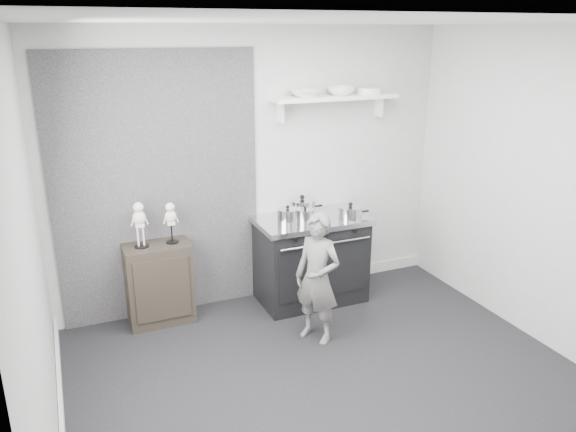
% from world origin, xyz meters
% --- Properties ---
extents(ground, '(4.00, 4.00, 0.00)m').
position_xyz_m(ground, '(0.00, 0.00, 0.00)').
color(ground, black).
rests_on(ground, ground).
extents(room_shell, '(4.02, 3.62, 2.71)m').
position_xyz_m(room_shell, '(-0.09, 0.15, 1.64)').
color(room_shell, silver).
rests_on(room_shell, ground).
extents(wall_shelf, '(1.30, 0.26, 0.24)m').
position_xyz_m(wall_shelf, '(0.80, 1.68, 2.01)').
color(wall_shelf, white).
rests_on(wall_shelf, room_shell).
extents(stove, '(1.10, 0.69, 0.88)m').
position_xyz_m(stove, '(0.47, 1.48, 0.45)').
color(stove, black).
rests_on(stove, ground).
extents(side_cabinet, '(0.60, 0.35, 0.78)m').
position_xyz_m(side_cabinet, '(-1.04, 1.61, 0.39)').
color(side_cabinet, black).
rests_on(side_cabinet, ground).
extents(child, '(0.47, 0.52, 1.18)m').
position_xyz_m(child, '(0.18, 0.74, 0.59)').
color(child, slate).
rests_on(child, ground).
extents(pot_front_left, '(0.29, 0.20, 0.19)m').
position_xyz_m(pot_front_left, '(0.17, 1.37, 0.96)').
color(pot_front_left, silver).
rests_on(pot_front_left, stove).
extents(pot_back_left, '(0.36, 0.27, 0.21)m').
position_xyz_m(pot_back_left, '(0.42, 1.59, 0.97)').
color(pot_back_left, silver).
rests_on(pot_back_left, stove).
extents(pot_front_right, '(0.33, 0.24, 0.17)m').
position_xyz_m(pot_front_right, '(0.80, 1.29, 0.95)').
color(pot_front_right, silver).
rests_on(pot_front_right, stove).
extents(pot_front_center, '(0.26, 0.17, 0.17)m').
position_xyz_m(pot_front_center, '(0.34, 1.35, 0.96)').
color(pot_front_center, silver).
rests_on(pot_front_center, stove).
extents(skeleton_full, '(0.14, 0.09, 0.49)m').
position_xyz_m(skeleton_full, '(-1.17, 1.61, 1.02)').
color(skeleton_full, silver).
rests_on(skeleton_full, side_cabinet).
extents(skeleton_torso, '(0.12, 0.08, 0.44)m').
position_xyz_m(skeleton_torso, '(-0.89, 1.61, 1.00)').
color(skeleton_torso, silver).
rests_on(skeleton_torso, side_cabinet).
extents(bowl_large, '(0.28, 0.28, 0.07)m').
position_xyz_m(bowl_large, '(0.47, 1.67, 2.07)').
color(bowl_large, white).
rests_on(bowl_large, wall_shelf).
extents(bowl_small, '(0.26, 0.26, 0.08)m').
position_xyz_m(bowl_small, '(0.86, 1.67, 2.08)').
color(bowl_small, white).
rests_on(bowl_small, wall_shelf).
extents(plate_stack, '(0.25, 0.25, 0.06)m').
position_xyz_m(plate_stack, '(1.18, 1.67, 2.07)').
color(plate_stack, white).
rests_on(plate_stack, wall_shelf).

